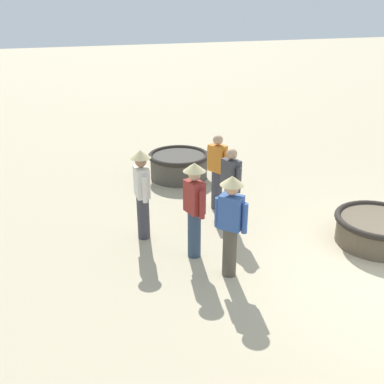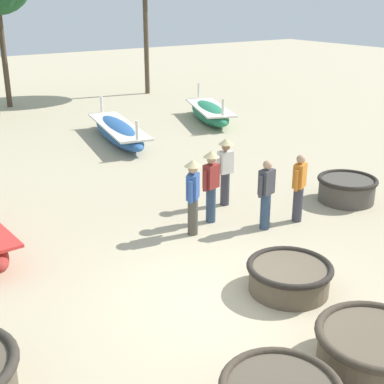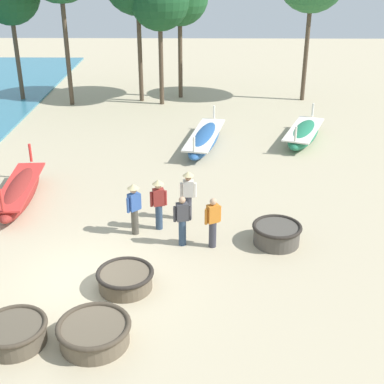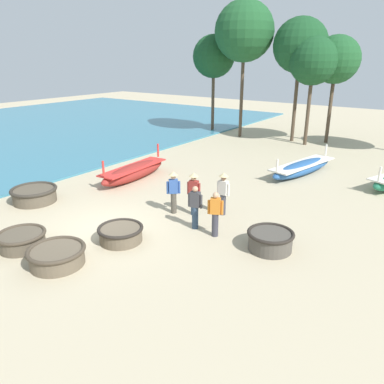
# 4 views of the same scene
# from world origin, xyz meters

# --- Properties ---
(ground_plane) EXTENTS (80.00, 80.00, 0.00)m
(ground_plane) POSITION_xyz_m (0.00, 0.00, 0.00)
(ground_plane) COLOR #BCAD8C
(coracle_beside_post) EXTENTS (1.50, 1.50, 0.51)m
(coracle_beside_post) POSITION_xyz_m (1.06, -0.30, 0.28)
(coracle_beside_post) COLOR brown
(coracle_beside_post) RESTS_ON ground
(coracle_front_right) EXTENTS (1.47, 1.47, 0.61)m
(coracle_front_right) POSITION_xyz_m (5.27, 2.03, 0.33)
(coracle_front_right) COLOR #4C473F
(coracle_front_right) RESTS_ON ground
(coracle_center) EXTENTS (1.67, 1.67, 0.54)m
(coracle_center) POSITION_xyz_m (0.64, -2.42, 0.29)
(coracle_center) COLOR brown
(coracle_center) RESTS_ON ground
(long_boat_green_hull) EXTENTS (2.01, 5.06, 1.21)m
(long_boat_green_hull) POSITION_xyz_m (3.21, 10.42, 0.35)
(long_boat_green_hull) COLOR #285693
(long_boat_green_hull) RESTS_ON ground
(long_boat_ochre_hull) EXTENTS (2.55, 4.25, 1.28)m
(long_boat_ochre_hull) POSITION_xyz_m (7.67, 11.11, 0.37)
(long_boat_ochre_hull) COLOR #237551
(long_boat_ochre_hull) RESTS_ON ground
(fisherman_hauling) EXTENTS (0.52, 0.36, 1.67)m
(fisherman_hauling) POSITION_xyz_m (1.72, 2.90, 0.96)
(fisherman_hauling) COLOR #2D425B
(fisherman_hauling) RESTS_ON ground
(fisherman_standing_left) EXTENTS (0.52, 0.29, 1.57)m
(fisherman_standing_left) POSITION_xyz_m (2.48, 1.92, 0.84)
(fisherman_standing_left) COLOR #2D425B
(fisherman_standing_left) RESTS_ON ground
(fisherman_with_hat) EXTENTS (0.48, 0.35, 1.57)m
(fisherman_with_hat) POSITION_xyz_m (3.36, 1.82, 0.84)
(fisherman_with_hat) COLOR #383842
(fisherman_with_hat) RESTS_ON ground
(fisherman_crouching) EXTENTS (0.41, 0.39, 1.67)m
(fisherman_crouching) POSITION_xyz_m (1.00, 2.57, 0.96)
(fisherman_crouching) COLOR #4C473D
(fisherman_crouching) RESTS_ON ground
(fisherman_by_coracle) EXTENTS (0.53, 0.36, 1.67)m
(fisherman_by_coracle) POSITION_xyz_m (2.62, 3.55, 0.96)
(fisherman_by_coracle) COLOR #383842
(fisherman_by_coracle) RESTS_ON ground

